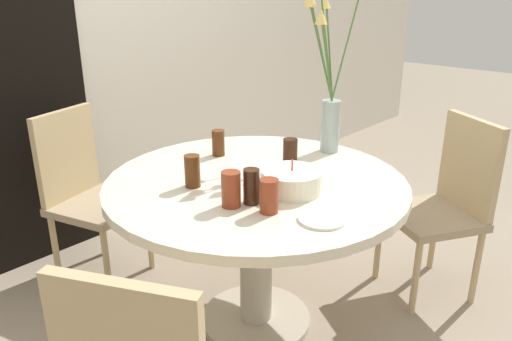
{
  "coord_description": "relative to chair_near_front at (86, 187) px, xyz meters",
  "views": [
    {
      "loc": [
        -1.45,
        -1.3,
        1.5
      ],
      "look_at": [
        0.0,
        0.0,
        0.76
      ],
      "focal_mm": 35.0,
      "sensor_mm": 36.0,
      "label": 1
    }
  ],
  "objects": [
    {
      "name": "chair_near_front",
      "position": [
        0.0,
        0.0,
        0.0
      ],
      "size": [
        0.5,
        0.5,
        0.9
      ],
      "rotation": [
        0.0,
        0.0,
        0.28
      ],
      "color": "#9E896B",
      "rests_on": "ground_plane"
    },
    {
      "name": "side_plate",
      "position": [
        0.14,
        -1.37,
        0.22
      ],
      "size": [
        0.17,
        0.17,
        0.01
      ],
      "color": "white",
      "rests_on": "dining_table"
    },
    {
      "name": "drink_glass_2",
      "position": [
        0.07,
        -1.18,
        0.28
      ],
      "size": [
        0.07,
        0.07,
        0.13
      ],
      "color": "maroon",
      "rests_on": "dining_table"
    },
    {
      "name": "drink_glass_4",
      "position": [
        0.53,
        -0.91,
        0.27
      ],
      "size": [
        0.07,
        0.07,
        0.11
      ],
      "color": "#33190C",
      "rests_on": "dining_table"
    },
    {
      "name": "dining_table",
      "position": [
        0.27,
        -0.94,
        0.08
      ],
      "size": [
        1.27,
        1.27,
        0.72
      ],
      "color": "beige",
      "rests_on": "ground_plane"
    },
    {
      "name": "drink_glass_1",
      "position": [
        0.04,
        -0.8,
        0.28
      ],
      "size": [
        0.06,
        0.06,
        0.13
      ],
      "color": "#51280F",
      "rests_on": "dining_table"
    },
    {
      "name": "ground_plane",
      "position": [
        0.27,
        -0.94,
        -0.5
      ],
      "size": [
        16.0,
        16.0,
        0.0
      ],
      "primitive_type": "plane",
      "color": "gray"
    },
    {
      "name": "doorway_panel",
      "position": [
        -0.19,
        0.37,
        0.52
      ],
      "size": [
        0.9,
        0.01,
        2.05
      ],
      "color": "black",
      "rests_on": "ground_plane"
    },
    {
      "name": "wall_back",
      "position": [
        0.27,
        0.4,
        0.8
      ],
      "size": [
        8.0,
        0.05,
        2.6
      ],
      "color": "silver",
      "rests_on": "ground_plane"
    },
    {
      "name": "flower_vase",
      "position": [
        0.77,
        -0.94,
        0.52
      ],
      "size": [
        0.36,
        0.2,
        0.82
      ],
      "color": "#9EB2AD",
      "rests_on": "dining_table"
    },
    {
      "name": "chair_right_flank",
      "position": [
        1.11,
        -1.44,
        0.0
      ],
      "size": [
        0.55,
        0.55,
        0.9
      ],
      "rotation": [
        0.0,
        0.0,
        4.17
      ],
      "color": "#9E896B",
      "rests_on": "ground_plane"
    },
    {
      "name": "drink_glass_3",
      "position": [
        0.39,
        -0.6,
        0.28
      ],
      "size": [
        0.06,
        0.06,
        0.12
      ],
      "color": "#51280F",
      "rests_on": "dining_table"
    },
    {
      "name": "birthday_cake",
      "position": [
        0.27,
        -1.13,
        0.26
      ],
      "size": [
        0.24,
        0.24,
        0.13
      ],
      "color": "white",
      "rests_on": "dining_table"
    },
    {
      "name": "drink_glass_5",
      "position": [
        0.01,
        -1.05,
        0.28
      ],
      "size": [
        0.07,
        0.07,
        0.14
      ],
      "color": "maroon",
      "rests_on": "dining_table"
    },
    {
      "name": "drink_glass_0",
      "position": [
        0.08,
        -1.08,
        0.28
      ],
      "size": [
        0.06,
        0.06,
        0.13
      ],
      "color": "#33190C",
      "rests_on": "dining_table"
    }
  ]
}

